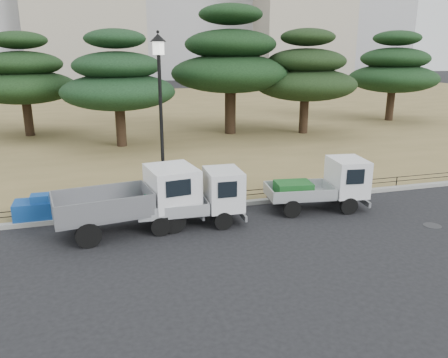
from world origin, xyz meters
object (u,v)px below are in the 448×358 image
object	(u,v)px
truck_kei_front	(199,198)
street_lamp	(160,94)
truck_kei_rear	(324,185)
tarp_pile	(34,208)
truck_large	(136,197)

from	to	relation	value
truck_kei_front	street_lamp	bearing A→B (deg)	120.47
truck_kei_rear	tarp_pile	world-z (taller)	truck_kei_rear
truck_kei_front	tarp_pile	world-z (taller)	truck_kei_front
truck_kei_front	truck_kei_rear	xyz separation A→B (m)	(4.84, 0.20, 0.02)
truck_large	street_lamp	bearing A→B (deg)	45.83
truck_kei_front	truck_kei_rear	world-z (taller)	truck_kei_rear
truck_kei_front	truck_kei_rear	distance (m)	4.85
truck_kei_rear	street_lamp	size ratio (longest dim) A/B	0.62
tarp_pile	truck_kei_rear	bearing A→B (deg)	-8.94
truck_large	truck_kei_rear	size ratio (longest dim) A/B	1.26
truck_kei_rear	street_lamp	world-z (taller)	street_lamp
truck_large	truck_kei_front	bearing A→B (deg)	-12.03
street_lamp	tarp_pile	world-z (taller)	street_lamp
truck_kei_front	tarp_pile	distance (m)	5.76
truck_kei_front	street_lamp	xyz separation A→B (m)	(-0.93, 1.70, 3.39)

